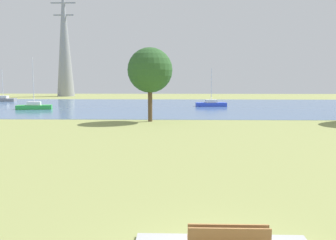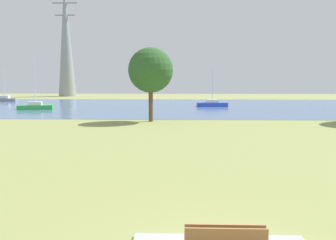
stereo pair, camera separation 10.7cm
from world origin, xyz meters
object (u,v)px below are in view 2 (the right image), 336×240
(sailboat_gray, at_px, (5,99))
(tree_mid_shore, at_px, (151,70))
(sailboat_green, at_px, (35,106))
(electricity_pylon, at_px, (66,38))
(sailboat_blue, at_px, (212,104))

(sailboat_gray, xyz_separation_m, tree_mid_shore, (31.59, -33.39, 4.68))
(sailboat_green, bearing_deg, electricity_pylon, 101.67)
(tree_mid_shore, xyz_separation_m, electricity_pylon, (-26.40, 56.41, 9.60))
(sailboat_gray, bearing_deg, sailboat_blue, -17.52)
(sailboat_blue, relative_size, electricity_pylon, 0.20)
(sailboat_blue, xyz_separation_m, sailboat_gray, (-39.61, 12.50, 0.00))
(sailboat_green, xyz_separation_m, electricity_pylon, (-8.69, 42.09, 14.27))
(sailboat_blue, distance_m, sailboat_gray, 41.54)
(sailboat_green, height_order, sailboat_blue, sailboat_green)
(sailboat_green, bearing_deg, tree_mid_shore, -38.96)
(sailboat_green, xyz_separation_m, tree_mid_shore, (17.71, -14.32, 4.67))
(electricity_pylon, bearing_deg, sailboat_green, -78.33)
(sailboat_green, relative_size, sailboat_gray, 1.16)
(sailboat_green, height_order, tree_mid_shore, tree_mid_shore)
(tree_mid_shore, bearing_deg, sailboat_gray, 133.41)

